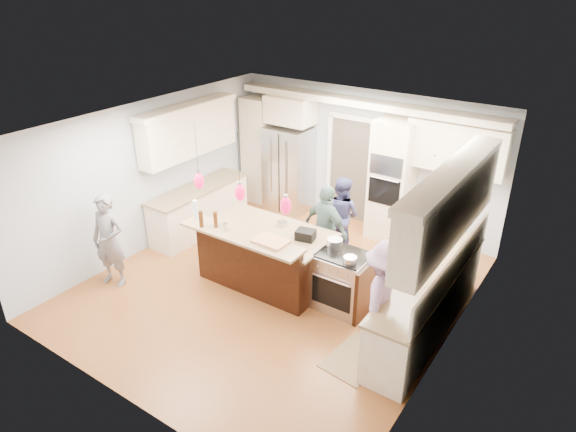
% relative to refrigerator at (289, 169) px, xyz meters
% --- Properties ---
extents(ground_plane, '(6.00, 6.00, 0.00)m').
position_rel_refrigerator_xyz_m(ground_plane, '(1.55, -2.64, -0.90)').
color(ground_plane, '#A95C2E').
rests_on(ground_plane, ground).
extents(room_shell, '(5.54, 6.04, 2.72)m').
position_rel_refrigerator_xyz_m(room_shell, '(1.55, -2.64, 0.92)').
color(room_shell, '#B2BCC6').
rests_on(room_shell, ground).
extents(refrigerator, '(0.90, 0.70, 1.80)m').
position_rel_refrigerator_xyz_m(refrigerator, '(0.00, 0.00, 0.00)').
color(refrigerator, '#B7B7BC').
rests_on(refrigerator, ground).
extents(oven_column, '(0.72, 0.69, 2.30)m').
position_rel_refrigerator_xyz_m(oven_column, '(2.30, 0.03, 0.25)').
color(oven_column, '#F7E4C8').
rests_on(oven_column, ground).
extents(back_upper_cabinets, '(5.30, 0.61, 2.54)m').
position_rel_refrigerator_xyz_m(back_upper_cabinets, '(0.80, 0.12, 0.77)').
color(back_upper_cabinets, '#F7E4C8').
rests_on(back_upper_cabinets, ground).
extents(right_counter_run, '(0.64, 3.10, 2.51)m').
position_rel_refrigerator_xyz_m(right_counter_run, '(3.99, -2.34, 0.16)').
color(right_counter_run, '#F7E4C8').
rests_on(right_counter_run, ground).
extents(left_cabinets, '(0.64, 2.30, 2.51)m').
position_rel_refrigerator_xyz_m(left_cabinets, '(-0.89, -1.84, 0.16)').
color(left_cabinets, '#F7E4C8').
rests_on(left_cabinets, ground).
extents(kitchen_island, '(2.10, 1.46, 1.12)m').
position_rel_refrigerator_xyz_m(kitchen_island, '(1.30, -2.57, -0.41)').
color(kitchen_island, black).
rests_on(kitchen_island, ground).
extents(island_range, '(0.82, 0.71, 0.92)m').
position_rel_refrigerator_xyz_m(island_range, '(2.71, -2.49, -0.44)').
color(island_range, '#B7B7BC').
rests_on(island_range, ground).
extents(pendant_lights, '(1.75, 0.15, 1.03)m').
position_rel_refrigerator_xyz_m(pendant_lights, '(1.30, -3.15, 0.90)').
color(pendant_lights, black).
rests_on(pendant_lights, ground).
extents(person_bar_end, '(0.65, 0.50, 1.58)m').
position_rel_refrigerator_xyz_m(person_bar_end, '(-0.73, -4.03, -0.11)').
color(person_bar_end, slate).
rests_on(person_bar_end, ground).
extents(person_far_left, '(0.75, 0.61, 1.47)m').
position_rel_refrigerator_xyz_m(person_far_left, '(1.84, -1.04, -0.17)').
color(person_far_left, navy).
rests_on(person_far_left, ground).
extents(person_far_right, '(0.97, 0.58, 1.55)m').
position_rel_refrigerator_xyz_m(person_far_right, '(1.93, -1.71, -0.12)').
color(person_far_right, slate).
rests_on(person_far_right, ground).
extents(person_range_side, '(0.86, 1.22, 1.71)m').
position_rel_refrigerator_xyz_m(person_range_side, '(3.67, -3.15, -0.04)').
color(person_range_side, '#AA86B4').
rests_on(person_range_side, ground).
extents(floor_rug, '(0.73, 0.99, 0.01)m').
position_rel_refrigerator_xyz_m(floor_rug, '(3.43, -3.43, -0.89)').
color(floor_rug, olive).
rests_on(floor_rug, ground).
extents(water_bottle, '(0.08, 0.08, 0.32)m').
position_rel_refrigerator_xyz_m(water_bottle, '(0.37, -3.15, 0.38)').
color(water_bottle, silver).
rests_on(water_bottle, kitchen_island).
extents(beer_bottle_a, '(0.08, 0.08, 0.26)m').
position_rel_refrigerator_xyz_m(beer_bottle_a, '(0.82, -3.18, 0.35)').
color(beer_bottle_a, '#44220C').
rests_on(beer_bottle_a, kitchen_island).
extents(beer_bottle_b, '(0.08, 0.08, 0.27)m').
position_rel_refrigerator_xyz_m(beer_bottle_b, '(0.63, -3.30, 0.35)').
color(beer_bottle_b, '#44220C').
rests_on(beer_bottle_b, kitchen_island).
extents(beer_bottle_c, '(0.07, 0.07, 0.24)m').
position_rel_refrigerator_xyz_m(beer_bottle_c, '(0.78, -3.15, 0.34)').
color(beer_bottle_c, '#44220C').
rests_on(beer_bottle_c, kitchen_island).
extents(drink_can, '(0.08, 0.08, 0.13)m').
position_rel_refrigerator_xyz_m(drink_can, '(1.01, -3.18, 0.28)').
color(drink_can, '#B7B7BC').
rests_on(drink_can, kitchen_island).
extents(cutting_board, '(0.50, 0.36, 0.04)m').
position_rel_refrigerator_xyz_m(cutting_board, '(1.80, -3.11, 0.24)').
color(cutting_board, tan).
rests_on(cutting_board, kitchen_island).
extents(pot_large, '(0.24, 0.24, 0.14)m').
position_rel_refrigerator_xyz_m(pot_large, '(2.47, -2.39, 0.09)').
color(pot_large, '#B7B7BC').
rests_on(pot_large, island_range).
extents(pot_small, '(0.19, 0.19, 0.10)m').
position_rel_refrigerator_xyz_m(pot_small, '(2.88, -2.67, 0.07)').
color(pot_small, '#B7B7BC').
rests_on(pot_small, island_range).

